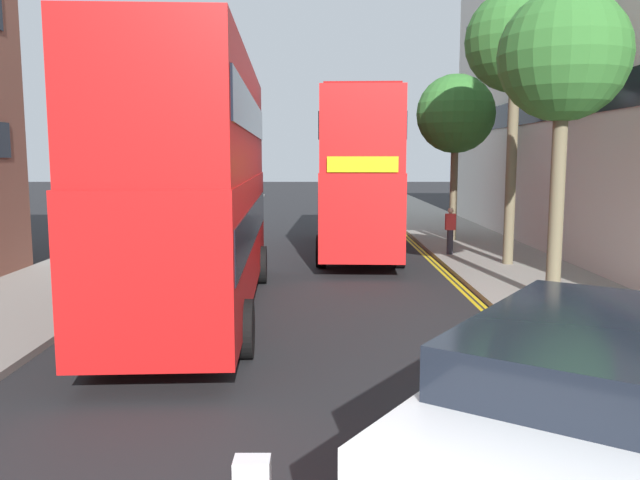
{
  "coord_description": "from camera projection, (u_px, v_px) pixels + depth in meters",
  "views": [
    {
      "loc": [
        0.52,
        -1.99,
        3.49
      ],
      "look_at": [
        0.5,
        11.0,
        1.8
      ],
      "focal_mm": 35.8,
      "sensor_mm": 36.0,
      "label": 1
    }
  ],
  "objects": [
    {
      "name": "street_tree_far",
      "position": [
        457.0,
        115.0,
        25.51
      ],
      "size": [
        3.14,
        3.14,
        6.65
      ],
      "color": "#6B6047",
      "rests_on": "sidewalk_right"
    },
    {
      "name": "double_decker_bus_oncoming",
      "position": [
        360.0,
        170.0,
        23.23
      ],
      "size": [
        3.13,
        10.9,
        5.64
      ],
      "color": "red",
      "rests_on": "ground"
    },
    {
      "name": "sidewalk_right",
      "position": [
        529.0,
        277.0,
        18.27
      ],
      "size": [
        4.0,
        80.0,
        0.14
      ],
      "primitive_type": "cube",
      "color": "gray",
      "rests_on": "ground"
    },
    {
      "name": "kerb_line_outer",
      "position": [
        472.0,
        294.0,
        16.3
      ],
      "size": [
        0.1,
        56.0,
        0.01
      ],
      "primitive_type": "cube",
      "color": "yellow",
      "rests_on": "ground"
    },
    {
      "name": "taxi_minivan",
      "position": [
        577.0,
        447.0,
        5.36
      ],
      "size": [
        4.23,
        5.03,
        2.12
      ],
      "color": "white",
      "rests_on": "ground"
    },
    {
      "name": "sidewalk_left",
      "position": [
        77.0,
        277.0,
        18.29
      ],
      "size": [
        4.0,
        80.0,
        0.14
      ],
      "primitive_type": "cube",
      "color": "gray",
      "rests_on": "ground"
    },
    {
      "name": "street_tree_mid",
      "position": [
        517.0,
        44.0,
        19.35
      ],
      "size": [
        3.09,
        3.09,
        8.4
      ],
      "color": "#6B6047",
      "rests_on": "sidewalk_right"
    },
    {
      "name": "pedestrian_far",
      "position": [
        451.0,
        230.0,
        22.11
      ],
      "size": [
        0.34,
        0.22,
        1.62
      ],
      "color": "#2D2D38",
      "rests_on": "sidewalk_right"
    },
    {
      "name": "kerb_line_inner",
      "position": [
        466.0,
        294.0,
        16.3
      ],
      "size": [
        0.1,
        56.0,
        0.01
      ],
      "primitive_type": "cube",
      "color": "yellow",
      "rests_on": "ground"
    },
    {
      "name": "double_decker_bus_away",
      "position": [
        197.0,
        178.0,
        14.03
      ],
      "size": [
        3.18,
        10.91,
        5.64
      ],
      "color": "red",
      "rests_on": "ground"
    },
    {
      "name": "street_tree_near",
      "position": [
        565.0,
        59.0,
        14.36
      ],
      "size": [
        2.94,
        2.94,
        7.09
      ],
      "color": "#6B6047",
      "rests_on": "sidewalk_right"
    }
  ]
}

